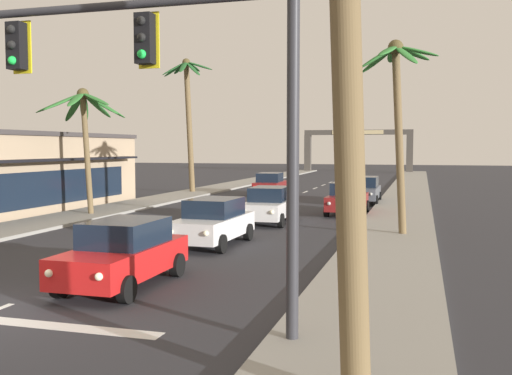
{
  "coord_description": "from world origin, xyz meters",
  "views": [
    {
      "loc": [
        8.83,
        -10.28,
        3.52
      ],
      "look_at": [
        3.59,
        8.0,
        2.2
      ],
      "focal_mm": 40.68,
      "sensor_mm": 36.0,
      "label": 1
    }
  ],
  "objects_px": {
    "palm_right_second": "(397,92)",
    "town_gateway_arch": "(358,144)",
    "sedan_parked_mid_kerb": "(348,198)",
    "sedan_third_in_queue": "(213,222)",
    "palm_left_second": "(85,116)",
    "sedan_parked_nearest_kerb": "(364,190)",
    "sedan_fifth_in_queue": "(269,205)",
    "sedan_lead_at_stop_bar": "(124,253)",
    "palm_left_third": "(188,103)",
    "sedan_oncoming_far": "(270,184)",
    "traffic_signal_mast": "(95,70)"
  },
  "relations": [
    {
      "from": "town_gateway_arch",
      "to": "traffic_signal_mast",
      "type": "bearing_deg",
      "value": -87.79
    },
    {
      "from": "sedan_parked_mid_kerb",
      "to": "palm_left_third",
      "type": "height_order",
      "value": "palm_left_third"
    },
    {
      "from": "sedan_parked_nearest_kerb",
      "to": "sedan_parked_mid_kerb",
      "type": "relative_size",
      "value": 1.0
    },
    {
      "from": "traffic_signal_mast",
      "to": "sedan_lead_at_stop_bar",
      "type": "height_order",
      "value": "traffic_signal_mast"
    },
    {
      "from": "sedan_third_in_queue",
      "to": "sedan_parked_mid_kerb",
      "type": "relative_size",
      "value": 1.01
    },
    {
      "from": "sedan_parked_nearest_kerb",
      "to": "palm_left_second",
      "type": "xyz_separation_m",
      "value": [
        -13.07,
        -10.78,
        4.27
      ]
    },
    {
      "from": "sedan_parked_nearest_kerb",
      "to": "palm_left_third",
      "type": "bearing_deg",
      "value": 161.97
    },
    {
      "from": "sedan_parked_nearest_kerb",
      "to": "palm_right_second",
      "type": "height_order",
      "value": "palm_right_second"
    },
    {
      "from": "palm_left_second",
      "to": "town_gateway_arch",
      "type": "xyz_separation_m",
      "value": [
        7.72,
        56.84,
        -1.17
      ]
    },
    {
      "from": "palm_right_second",
      "to": "sedan_third_in_queue",
      "type": "bearing_deg",
      "value": -148.23
    },
    {
      "from": "sedan_oncoming_far",
      "to": "sedan_parked_nearest_kerb",
      "type": "distance_m",
      "value": 7.99
    },
    {
      "from": "traffic_signal_mast",
      "to": "palm_left_second",
      "type": "relative_size",
      "value": 1.73
    },
    {
      "from": "traffic_signal_mast",
      "to": "sedan_parked_mid_kerb",
      "type": "height_order",
      "value": "traffic_signal_mast"
    },
    {
      "from": "sedan_oncoming_far",
      "to": "sedan_third_in_queue",
      "type": "bearing_deg",
      "value": -80.87
    },
    {
      "from": "sedan_oncoming_far",
      "to": "palm_right_second",
      "type": "xyz_separation_m",
      "value": [
        9.59,
        -17.22,
        4.8
      ]
    },
    {
      "from": "traffic_signal_mast",
      "to": "sedan_third_in_queue",
      "type": "xyz_separation_m",
      "value": [
        -1.18,
        9.62,
        -4.14
      ]
    },
    {
      "from": "palm_left_second",
      "to": "palm_left_third",
      "type": "relative_size",
      "value": 0.64
    },
    {
      "from": "sedan_lead_at_stop_bar",
      "to": "traffic_signal_mast",
      "type": "bearing_deg",
      "value": -68.92
    },
    {
      "from": "traffic_signal_mast",
      "to": "palm_right_second",
      "type": "bearing_deg",
      "value": 69.52
    },
    {
      "from": "traffic_signal_mast",
      "to": "palm_left_third",
      "type": "relative_size",
      "value": 1.1
    },
    {
      "from": "traffic_signal_mast",
      "to": "sedan_fifth_in_queue",
      "type": "bearing_deg",
      "value": 92.86
    },
    {
      "from": "sedan_lead_at_stop_bar",
      "to": "sedan_oncoming_far",
      "type": "distance_m",
      "value": 27.72
    },
    {
      "from": "palm_right_second",
      "to": "town_gateway_arch",
      "type": "relative_size",
      "value": 0.51
    },
    {
      "from": "palm_right_second",
      "to": "sedan_parked_nearest_kerb",
      "type": "bearing_deg",
      "value": 100.51
    },
    {
      "from": "traffic_signal_mast",
      "to": "sedan_oncoming_far",
      "type": "xyz_separation_m",
      "value": [
        -4.56,
        30.69,
        -4.14
      ]
    },
    {
      "from": "traffic_signal_mast",
      "to": "sedan_parked_mid_kerb",
      "type": "relative_size",
      "value": 2.53
    },
    {
      "from": "palm_left_second",
      "to": "palm_right_second",
      "type": "bearing_deg",
      "value": -9.97
    },
    {
      "from": "palm_right_second",
      "to": "sedan_parked_mid_kerb",
      "type": "bearing_deg",
      "value": 111.1
    },
    {
      "from": "palm_left_second",
      "to": "palm_right_second",
      "type": "xyz_separation_m",
      "value": [
        15.57,
        -2.74,
        0.53
      ]
    },
    {
      "from": "sedan_parked_nearest_kerb",
      "to": "sedan_parked_mid_kerb",
      "type": "height_order",
      "value": "same"
    },
    {
      "from": "sedan_parked_nearest_kerb",
      "to": "sedan_third_in_queue",
      "type": "bearing_deg",
      "value": -102.03
    },
    {
      "from": "sedan_third_in_queue",
      "to": "sedan_fifth_in_queue",
      "type": "distance_m",
      "value": 6.47
    },
    {
      "from": "palm_left_second",
      "to": "palm_left_third",
      "type": "xyz_separation_m",
      "value": [
        -0.67,
        15.25,
        1.77
      ]
    },
    {
      "from": "palm_right_second",
      "to": "town_gateway_arch",
      "type": "distance_m",
      "value": 60.12
    },
    {
      "from": "sedan_fifth_in_queue",
      "to": "sedan_parked_nearest_kerb",
      "type": "xyz_separation_m",
      "value": [
        3.32,
        10.91,
        0.0
      ]
    },
    {
      "from": "sedan_lead_at_stop_bar",
      "to": "sedan_fifth_in_queue",
      "type": "xyz_separation_m",
      "value": [
        0.42,
        12.91,
        0.0
      ]
    },
    {
      "from": "sedan_fifth_in_queue",
      "to": "sedan_parked_nearest_kerb",
      "type": "relative_size",
      "value": 1.01
    },
    {
      "from": "sedan_third_in_queue",
      "to": "palm_left_third",
      "type": "bearing_deg",
      "value": 114.68
    },
    {
      "from": "palm_left_third",
      "to": "sedan_third_in_queue",
      "type": "bearing_deg",
      "value": -65.32
    },
    {
      "from": "traffic_signal_mast",
      "to": "town_gateway_arch",
      "type": "height_order",
      "value": "traffic_signal_mast"
    },
    {
      "from": "sedan_third_in_queue",
      "to": "traffic_signal_mast",
      "type": "bearing_deg",
      "value": -83.01
    },
    {
      "from": "palm_right_second",
      "to": "town_gateway_arch",
      "type": "xyz_separation_m",
      "value": [
        -7.85,
        59.58,
        -1.7
      ]
    },
    {
      "from": "palm_left_third",
      "to": "town_gateway_arch",
      "type": "relative_size",
      "value": 0.67
    },
    {
      "from": "sedan_parked_nearest_kerb",
      "to": "palm_right_second",
      "type": "relative_size",
      "value": 0.58
    },
    {
      "from": "palm_right_second",
      "to": "traffic_signal_mast",
      "type": "bearing_deg",
      "value": -110.48
    },
    {
      "from": "sedan_parked_mid_kerb",
      "to": "town_gateway_arch",
      "type": "distance_m",
      "value": 52.79
    },
    {
      "from": "sedan_oncoming_far",
      "to": "palm_right_second",
      "type": "distance_m",
      "value": 20.29
    },
    {
      "from": "sedan_lead_at_stop_bar",
      "to": "sedan_fifth_in_queue",
      "type": "bearing_deg",
      "value": 88.15
    },
    {
      "from": "sedan_third_in_queue",
      "to": "palm_left_second",
      "type": "relative_size",
      "value": 0.69
    },
    {
      "from": "sedan_lead_at_stop_bar",
      "to": "sedan_parked_nearest_kerb",
      "type": "height_order",
      "value": "same"
    }
  ]
}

